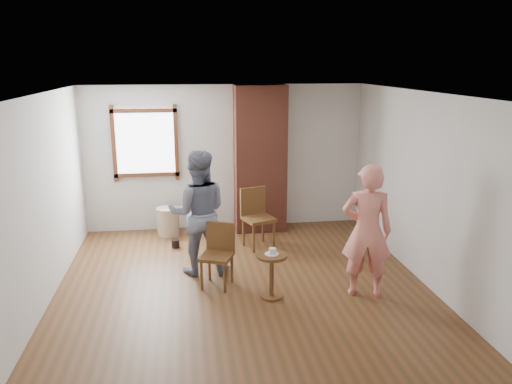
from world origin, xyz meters
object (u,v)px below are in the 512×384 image
(stoneware_crock, at_px, (168,221))
(dining_chair_left, at_px, (218,251))
(dining_chair_right, at_px, (256,214))
(person_pink, at_px, (367,231))
(man, at_px, (198,213))
(side_table, at_px, (272,268))

(stoneware_crock, xyz_separation_m, dining_chair_left, (0.74, -2.16, 0.24))
(dining_chair_right, distance_m, person_pink, 2.32)
(dining_chair_left, bearing_deg, man, 139.60)
(dining_chair_right, bearing_deg, dining_chair_left, -136.75)
(dining_chair_right, xyz_separation_m, person_pink, (1.14, -1.99, 0.33))
(man, bearing_deg, stoneware_crock, -71.67)
(side_table, distance_m, man, 1.41)
(side_table, xyz_separation_m, person_pink, (1.22, -0.09, 0.48))
(stoneware_crock, distance_m, man, 1.87)
(man, bearing_deg, dining_chair_left, 119.54)
(side_table, relative_size, man, 0.33)
(stoneware_crock, bearing_deg, person_pink, -46.52)
(person_pink, bearing_deg, man, -11.00)
(dining_chair_right, height_order, side_table, dining_chair_right)
(stoneware_crock, height_order, dining_chair_right, dining_chair_right)
(stoneware_crock, height_order, person_pink, person_pink)
(side_table, distance_m, person_pink, 1.31)
(side_table, bearing_deg, dining_chair_right, 87.64)
(dining_chair_left, relative_size, person_pink, 0.49)
(person_pink, bearing_deg, dining_chair_right, -44.57)
(dining_chair_right, relative_size, person_pink, 0.56)
(stoneware_crock, distance_m, dining_chair_right, 1.68)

